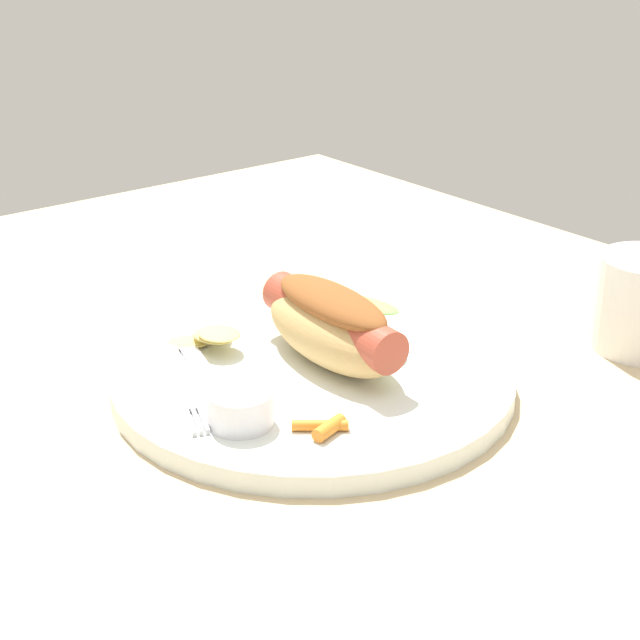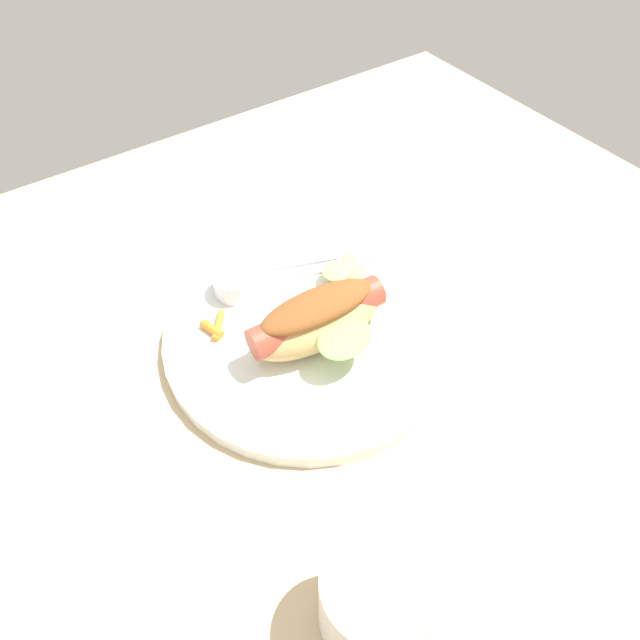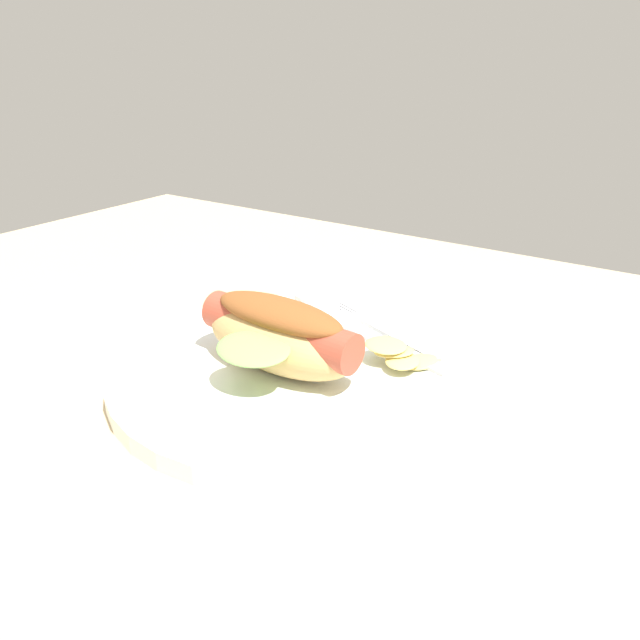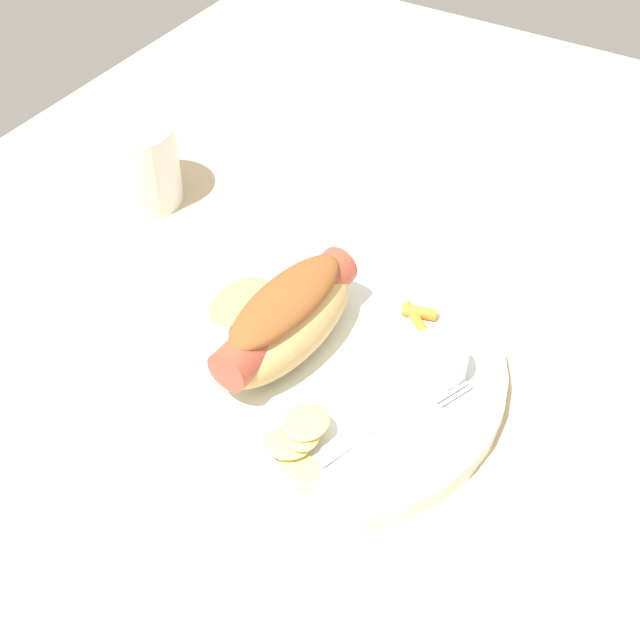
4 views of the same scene
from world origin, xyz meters
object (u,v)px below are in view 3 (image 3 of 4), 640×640
object	(u,v)px
plate	(296,367)
hot_dog	(278,334)
sauce_ramekin	(319,304)
chips_pile	(400,354)
carrot_garnish	(258,313)
fork	(384,330)
knife	(378,340)

from	to	relation	value
plate	hot_dog	world-z (taller)	hot_dog
sauce_ramekin	chips_pile	size ratio (longest dim) A/B	0.70
chips_pile	plate	bearing A→B (deg)	-152.95
carrot_garnish	hot_dog	bearing A→B (deg)	-41.54
plate	sauce_ramekin	distance (cm)	9.68
fork	carrot_garnish	distance (cm)	12.60
plate	knife	distance (cm)	8.08
plate	hot_dog	distance (cm)	4.52
hot_dog	chips_pile	xyz separation A→B (cm)	(7.97, 6.15, -2.21)
sauce_ramekin	knife	size ratio (longest dim) A/B	0.29
knife	chips_pile	distance (cm)	4.59
hot_dog	plate	bearing A→B (deg)	-89.55
fork	carrot_garnish	xyz separation A→B (cm)	(-11.99, -3.87, 0.24)
fork	chips_pile	size ratio (longest dim) A/B	2.21
knife	sauce_ramekin	bearing A→B (deg)	1.77
knife	hot_dog	bearing A→B (deg)	79.92
knife	plate	bearing A→B (deg)	73.87
plate	hot_dog	bearing A→B (deg)	-93.04
fork	sauce_ramekin	bearing A→B (deg)	22.60
plate	chips_pile	xyz separation A→B (cm)	(7.85, 4.01, 1.77)
sauce_ramekin	knife	distance (cm)	8.13
plate	hot_dog	size ratio (longest dim) A/B	2.07
knife	carrot_garnish	xyz separation A→B (cm)	(-12.51, -1.73, 0.26)
fork	carrot_garnish	bearing A→B (deg)	39.42
plate	chips_pile	size ratio (longest dim) A/B	4.72
knife	chips_pile	world-z (taller)	chips_pile
chips_pile	carrot_garnish	bearing A→B (deg)	176.31
sauce_ramekin	carrot_garnish	world-z (taller)	sauce_ramekin
sauce_ramekin	fork	size ratio (longest dim) A/B	0.32
sauce_ramekin	chips_pile	bearing A→B (deg)	-22.75
fork	chips_pile	xyz separation A→B (cm)	(4.09, -4.91, 0.77)
hot_dog	fork	size ratio (longest dim) A/B	1.03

